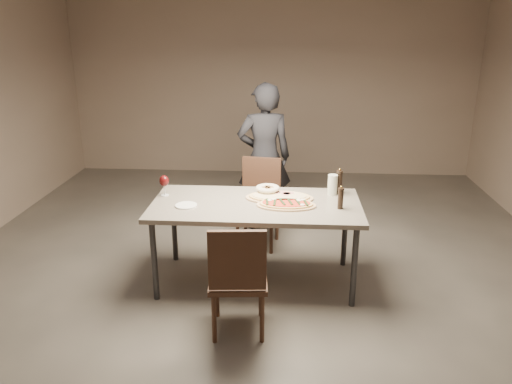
# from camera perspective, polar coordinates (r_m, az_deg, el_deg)

# --- Properties ---
(room) EXTENTS (7.00, 7.00, 7.00)m
(room) POSITION_cam_1_polar(r_m,az_deg,el_deg) (4.12, 0.00, 7.26)
(room) COLOR #5A544D
(room) RESTS_ON ground
(dining_table) EXTENTS (1.80, 0.90, 0.75)m
(dining_table) POSITION_cam_1_polar(r_m,az_deg,el_deg) (4.32, 0.00, -1.97)
(dining_table) COLOR slate
(dining_table) RESTS_ON ground
(zucchini_pizza) EXTENTS (0.50, 0.28, 0.05)m
(zucchini_pizza) POSITION_cam_1_polar(r_m,az_deg,el_deg) (4.23, 3.49, -1.41)
(zucchini_pizza) COLOR tan
(zucchini_pizza) RESTS_ON dining_table
(ham_pizza) EXTENTS (0.60, 0.33, 0.04)m
(ham_pizza) POSITION_cam_1_polar(r_m,az_deg,el_deg) (4.40, 2.70, -0.58)
(ham_pizza) COLOR tan
(ham_pizza) RESTS_ON dining_table
(bread_basket) EXTENTS (0.21, 0.21, 0.08)m
(bread_basket) POSITION_cam_1_polar(r_m,az_deg,el_deg) (4.49, 1.34, 0.27)
(bread_basket) COLOR beige
(bread_basket) RESTS_ON dining_table
(oil_dish) EXTENTS (0.13, 0.13, 0.02)m
(oil_dish) POSITION_cam_1_polar(r_m,az_deg,el_deg) (4.34, 4.87, -1.00)
(oil_dish) COLOR white
(oil_dish) RESTS_ON dining_table
(pepper_mill_left) EXTENTS (0.06, 0.06, 0.23)m
(pepper_mill_left) POSITION_cam_1_polar(r_m,az_deg,el_deg) (4.58, 9.48, 1.21)
(pepper_mill_left) COLOR black
(pepper_mill_left) RESTS_ON dining_table
(pepper_mill_right) EXTENTS (0.05, 0.05, 0.20)m
(pepper_mill_right) POSITION_cam_1_polar(r_m,az_deg,el_deg) (4.20, 9.65, -0.68)
(pepper_mill_right) COLOR black
(pepper_mill_right) RESTS_ON dining_table
(carafe) EXTENTS (0.09, 0.09, 0.18)m
(carafe) POSITION_cam_1_polar(r_m,az_deg,el_deg) (4.54, 8.75, 0.83)
(carafe) COLOR silver
(carafe) RESTS_ON dining_table
(wine_glass) EXTENTS (0.08, 0.08, 0.19)m
(wine_glass) POSITION_cam_1_polar(r_m,az_deg,el_deg) (4.51, -10.46, 1.18)
(wine_glass) COLOR silver
(wine_glass) RESTS_ON dining_table
(side_plate) EXTENTS (0.19, 0.19, 0.01)m
(side_plate) POSITION_cam_1_polar(r_m,az_deg,el_deg) (4.26, -7.99, -1.53)
(side_plate) COLOR white
(side_plate) RESTS_ON dining_table
(chair_near) EXTENTS (0.46, 0.46, 0.89)m
(chair_near) POSITION_cam_1_polar(r_m,az_deg,el_deg) (3.64, -2.09, -9.46)
(chair_near) COLOR #3C2519
(chair_near) RESTS_ON ground
(chair_far) EXTENTS (0.48, 0.48, 0.90)m
(chair_far) POSITION_cam_1_polar(r_m,az_deg,el_deg) (5.18, 0.41, -0.57)
(chair_far) COLOR #3C2519
(chair_far) RESTS_ON ground
(diner) EXTENTS (0.66, 0.49, 1.63)m
(diner) POSITION_cam_1_polar(r_m,az_deg,el_deg) (5.51, 0.95, 3.99)
(diner) COLOR black
(diner) RESTS_ON ground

